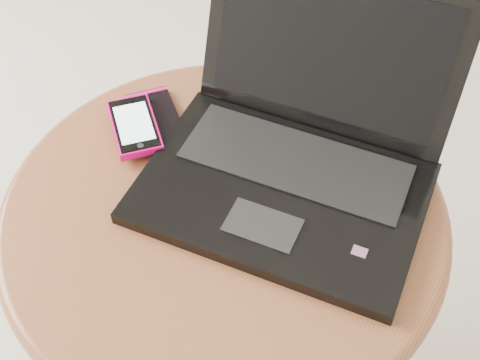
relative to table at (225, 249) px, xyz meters
The scene contains 4 objects.
table is the anchor object (origin of this frame).
laptop 0.17m from the table, 63.67° to the left, with size 0.39×0.37×0.22m.
phone_black 0.20m from the table, 155.95° to the left, with size 0.13×0.12×0.01m.
phone_pink 0.21m from the table, 167.62° to the left, with size 0.12×0.11×0.01m.
Camera 1 is at (0.20, -0.29, 1.08)m, focal length 48.22 mm.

